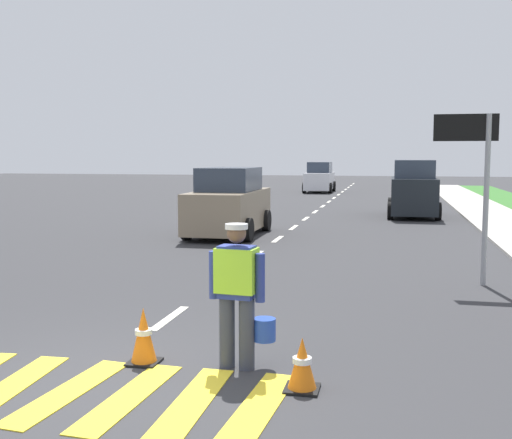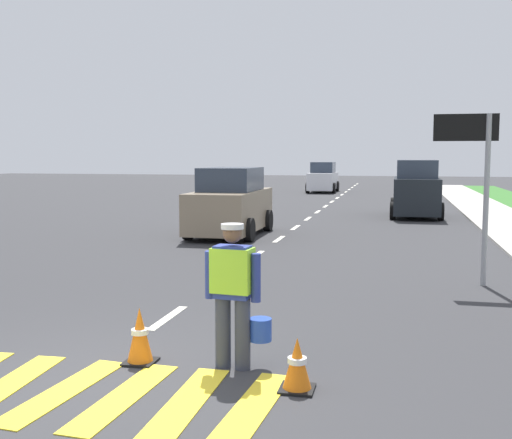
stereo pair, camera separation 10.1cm
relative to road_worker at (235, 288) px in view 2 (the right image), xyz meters
The scene contains 10 objects.
ground_plane 20.26m from the road_worker, 94.37° to the left, with size 96.00×96.00×0.00m, color #333335.
crosswalk_stripes 2.10m from the road_worker, 144.72° to the right, with size 4.54×1.93×0.01m.
lane_center_line 24.45m from the road_worker, 93.62° to the left, with size 0.14×46.40×0.01m.
road_worker is the anchor object (origin of this frame).
lane_direction_sign 6.45m from the road_worker, 59.85° to the left, with size 1.16×0.11×3.20m.
traffic_cone_near 1.28m from the road_worker, behind, with size 0.36×0.36×0.67m.
traffic_cone_far 1.16m from the road_worker, 33.28° to the right, with size 0.36×0.36×0.56m.
car_oncoming_third 34.57m from the road_worker, 95.02° to the left, with size 1.90×4.04×1.99m.
car_parked_far 18.75m from the road_worker, 82.27° to the left, with size 1.98×3.89×2.25m.
car_oncoming_lead 11.95m from the road_worker, 105.41° to the left, with size 2.03×4.21×2.07m.
Camera 2 is at (3.31, -5.88, 2.44)m, focal length 43.51 mm.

